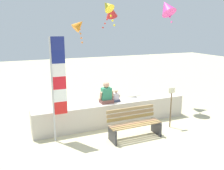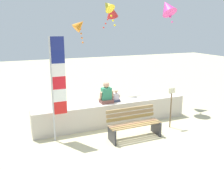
% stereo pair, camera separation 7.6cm
% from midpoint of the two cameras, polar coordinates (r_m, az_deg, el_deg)
% --- Properties ---
extents(ground_plane, '(40.00, 40.00, 0.00)m').
position_cam_midpoint_polar(ground_plane, '(7.66, 3.65, -11.92)').
color(ground_plane, beige).
extents(seawall_ledge, '(5.42, 0.65, 0.79)m').
position_cam_midpoint_polar(seawall_ledge, '(8.41, 0.44, -6.60)').
color(seawall_ledge, beige).
rests_on(seawall_ledge, ground).
extents(park_bench, '(1.63, 0.62, 0.88)m').
position_cam_midpoint_polar(park_bench, '(7.44, 5.46, -9.23)').
color(park_bench, '#997849').
rests_on(park_bench, ground).
extents(person_adult, '(0.48, 0.35, 0.73)m').
position_cam_midpoint_polar(person_adult, '(8.12, -1.09, -2.29)').
color(person_adult, brown).
rests_on(person_adult, seawall_ledge).
extents(person_child, '(0.28, 0.20, 0.42)m').
position_cam_midpoint_polar(person_child, '(8.28, 1.22, -2.83)').
color(person_child, '#333952').
rests_on(person_child, seawall_ledge).
extents(flag_banner, '(0.42, 0.05, 3.05)m').
position_cam_midpoint_polar(flag_banner, '(6.97, -12.71, 0.73)').
color(flag_banner, '#B7B7BC').
rests_on(flag_banner, ground).
extents(kite_magenta, '(0.69, 0.86, 0.97)m').
position_cam_midpoint_polar(kite_magenta, '(9.86, 13.19, 17.50)').
color(kite_magenta, '#DB3D9E').
extents(kite_yellow, '(0.71, 0.68, 1.04)m').
position_cam_midpoint_polar(kite_yellow, '(9.68, -0.76, 18.19)').
color(kite_yellow, yellow).
extents(kite_orange, '(0.66, 0.68, 1.08)m').
position_cam_midpoint_polar(kite_orange, '(10.69, -7.50, 13.89)').
color(kite_orange, orange).
extents(kite_red, '(0.85, 0.87, 1.12)m').
position_cam_midpoint_polar(kite_red, '(11.35, 0.15, 17.07)').
color(kite_red, red).
extents(sign_post, '(0.24, 0.04, 1.37)m').
position_cam_midpoint_polar(sign_post, '(8.21, 14.08, -4.51)').
color(sign_post, brown).
rests_on(sign_post, ground).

